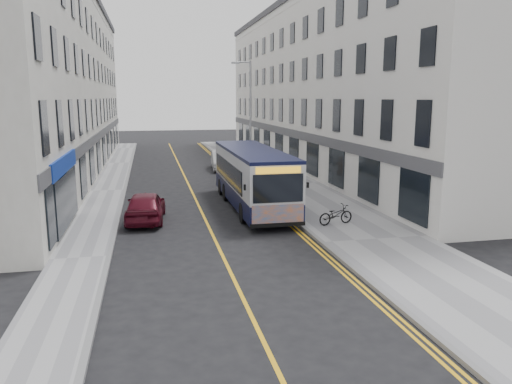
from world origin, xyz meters
name	(u,v)px	position (x,y,z in m)	size (l,w,h in m)	color
ground	(216,242)	(0.00, 0.00, 0.00)	(140.00, 140.00, 0.00)	black
pavement_east	(287,184)	(6.25, 12.00, 0.06)	(4.50, 64.00, 0.12)	#98979A
pavement_west	(108,191)	(-5.00, 12.00, 0.06)	(2.00, 64.00, 0.12)	#98979A
kerb_east	(253,186)	(4.00, 12.00, 0.07)	(0.18, 64.00, 0.13)	slate
kerb_west	(125,190)	(-4.00, 12.00, 0.07)	(0.18, 64.00, 0.13)	slate
road_centre_line	(191,189)	(0.00, 12.00, 0.00)	(0.12, 64.00, 0.01)	#F3AF15
road_dbl_yellow_inner	(246,187)	(3.55, 12.00, 0.00)	(0.10, 64.00, 0.01)	#F3AF15
road_dbl_yellow_outer	(249,187)	(3.75, 12.00, 0.00)	(0.10, 64.00, 0.01)	#F3AF15
terrace_east	(320,87)	(11.50, 21.00, 6.50)	(6.00, 46.00, 13.00)	silver
terrace_west	(56,86)	(-9.00, 21.00, 6.50)	(6.00, 46.00, 13.00)	silver
streetlamp	(249,117)	(4.17, 14.00, 4.38)	(1.32, 0.18, 8.00)	#979A9F
city_bus	(252,176)	(2.70, 5.94, 1.67)	(2.45, 10.49, 3.05)	black
bicycle	(336,215)	(5.48, 1.27, 0.56)	(0.58, 1.67, 0.88)	black
pedestrian_near	(291,170)	(6.69, 12.66, 0.90)	(0.57, 0.37, 1.55)	brown
pedestrian_far	(271,162)	(6.32, 16.48, 0.93)	(0.79, 0.62, 1.62)	black
car_white	(222,160)	(3.20, 20.06, 0.76)	(1.60, 4.59, 1.51)	silver
car_maroon	(146,206)	(-2.72, 4.09, 0.71)	(1.68, 4.17, 1.42)	#510D1B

